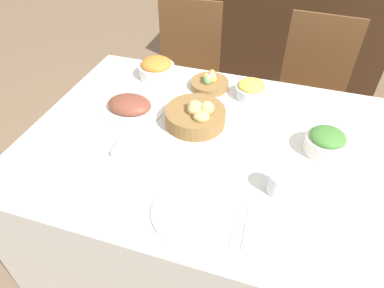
# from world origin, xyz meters

# --- Properties ---
(ground_plane) EXTENTS (12.00, 12.00, 0.00)m
(ground_plane) POSITION_xyz_m (0.00, 0.00, 0.00)
(ground_plane) COLOR #7F664C
(dining_table) EXTENTS (1.51, 1.13, 0.73)m
(dining_table) POSITION_xyz_m (0.00, 0.00, 0.37)
(dining_table) COLOR silver
(dining_table) RESTS_ON ground
(chair_far_left) EXTENTS (0.45, 0.45, 0.93)m
(chair_far_left) POSITION_xyz_m (-0.39, 0.92, 0.50)
(chair_far_left) COLOR brown
(chair_far_left) RESTS_ON ground
(chair_far_right) EXTENTS (0.44, 0.44, 0.93)m
(chair_far_right) POSITION_xyz_m (0.44, 0.92, 0.50)
(chair_far_right) COLOR brown
(chair_far_right) RESTS_ON ground
(sideboard) EXTENTS (1.45, 0.44, 0.93)m
(sideboard) POSITION_xyz_m (0.28, 1.95, 0.47)
(sideboard) COLOR #3D2616
(sideboard) RESTS_ON ground
(bread_basket) EXTENTS (0.26, 0.26, 0.12)m
(bread_basket) POSITION_xyz_m (-0.07, 0.10, 0.77)
(bread_basket) COLOR olive
(bread_basket) RESTS_ON dining_table
(egg_basket) EXTENTS (0.19, 0.19, 0.08)m
(egg_basket) POSITION_xyz_m (-0.09, 0.41, 0.76)
(egg_basket) COLOR olive
(egg_basket) RESTS_ON dining_table
(ham_platter) EXTENTS (0.32, 0.22, 0.07)m
(ham_platter) POSITION_xyz_m (-0.39, 0.10, 0.75)
(ham_platter) COLOR white
(ham_platter) RESTS_ON dining_table
(pineapple_bowl) EXTENTS (0.15, 0.15, 0.09)m
(pineapple_bowl) POSITION_xyz_m (0.12, 0.39, 0.77)
(pineapple_bowl) COLOR silver
(pineapple_bowl) RESTS_ON dining_table
(green_salad_bowl) EXTENTS (0.16, 0.16, 0.10)m
(green_salad_bowl) POSITION_xyz_m (0.48, 0.08, 0.78)
(green_salad_bowl) COLOR white
(green_salad_bowl) RESTS_ON dining_table
(carrot_bowl) EXTENTS (0.19, 0.19, 0.10)m
(carrot_bowl) POSITION_xyz_m (-0.39, 0.42, 0.78)
(carrot_bowl) COLOR white
(carrot_bowl) RESTS_ON dining_table
(dinner_plate) EXTENTS (0.27, 0.27, 0.01)m
(dinner_plate) POSITION_xyz_m (0.06, -0.38, 0.74)
(dinner_plate) COLOR white
(dinner_plate) RESTS_ON dining_table
(fork) EXTENTS (0.02, 0.18, 0.00)m
(fork) POSITION_xyz_m (-0.10, -0.38, 0.73)
(fork) COLOR silver
(fork) RESTS_ON dining_table
(knife) EXTENTS (0.02, 0.18, 0.00)m
(knife) POSITION_xyz_m (0.22, -0.38, 0.73)
(knife) COLOR silver
(knife) RESTS_ON dining_table
(spoon) EXTENTS (0.02, 0.18, 0.00)m
(spoon) POSITION_xyz_m (0.25, -0.38, 0.73)
(spoon) COLOR silver
(spoon) RESTS_ON dining_table
(drinking_cup) EXTENTS (0.08, 0.08, 0.08)m
(drinking_cup) POSITION_xyz_m (0.32, -0.19, 0.77)
(drinking_cup) COLOR silver
(drinking_cup) RESTS_ON dining_table
(butter_dish) EXTENTS (0.14, 0.09, 0.03)m
(butter_dish) POSITION_xyz_m (-0.25, -0.17, 0.75)
(butter_dish) COLOR white
(butter_dish) RESTS_ON dining_table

